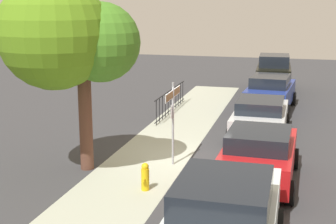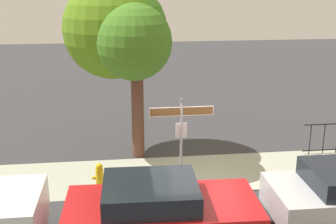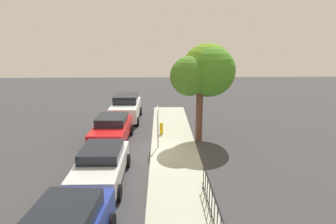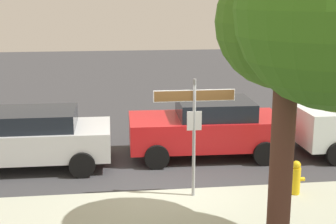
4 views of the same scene
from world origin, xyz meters
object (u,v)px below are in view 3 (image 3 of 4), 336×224
shade_tree (205,72)px  fire_hydrant (161,128)px  car_red (112,129)px  street_sign (158,116)px  car_white (126,108)px  car_silver (101,164)px

shade_tree → fire_hydrant: bearing=-105.1°
shade_tree → car_red: size_ratio=1.36×
street_sign → car_white: (-5.67, -2.46, -0.91)m
shade_tree → car_white: bearing=-127.8°
car_red → car_white: bearing=178.3°
car_silver → car_white: bearing=-179.2°
street_sign → fire_hydrant: size_ratio=3.38×
shade_tree → car_silver: (5.50, -5.23, -3.31)m
shade_tree → car_silver: size_ratio=1.32×
car_white → shade_tree: bearing=52.4°
street_sign → shade_tree: 3.93m
car_white → car_red: 4.81m
shade_tree → car_red: bearing=-82.8°
car_white → fire_hydrant: (3.39, 2.66, -0.57)m
street_sign → shade_tree: shade_tree is taller
shade_tree → car_white: 7.39m
shade_tree → car_silver: 8.28m
street_sign → car_white: size_ratio=0.59×
street_sign → car_red: bearing=-107.7°
car_white → car_silver: car_white is taller
shade_tree → car_white: (-4.10, -5.28, -3.15)m
street_sign → car_white: street_sign is taller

